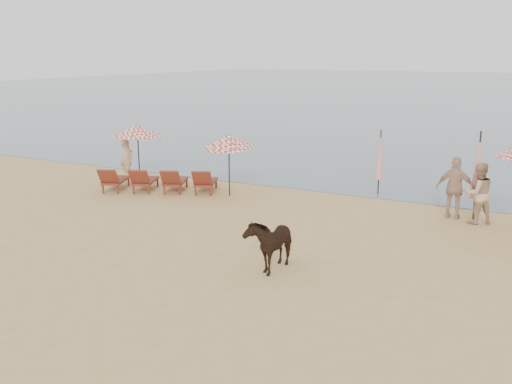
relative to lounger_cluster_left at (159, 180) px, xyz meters
The scene contains 11 objects.
ground 9.02m from the lounger_cluster_left, 55.64° to the right, with size 120.00×120.00×0.00m, color tan.
sea 72.74m from the lounger_cluster_left, 85.99° to the left, with size 160.00×140.00×0.06m, color #51606B.
lounger_cluster_left is the anchor object (origin of this frame).
umbrella_open_left_a 2.52m from the lounger_cluster_left, 147.95° to the left, with size 1.89×1.89×2.16m.
umbrella_open_left_b 2.93m from the lounger_cluster_left, 15.76° to the left, with size 1.71×1.74×2.18m.
umbrella_closed_left 7.68m from the lounger_cluster_left, 24.83° to the left, with size 0.27×0.27×2.25m.
umbrella_closed_right 10.40m from the lounger_cluster_left, ahead, with size 0.32×0.32×2.60m.
cow 8.16m from the lounger_cluster_left, 35.52° to the right, with size 0.67×1.46×1.24m, color black.
beachgoer_left 2.85m from the lounger_cluster_left, 152.47° to the left, with size 0.68×0.45×1.87m, color tan.
beachgoer_right_a 10.41m from the lounger_cluster_left, ahead, with size 0.86×0.67×1.77m, color tan.
beachgoer_right_b 9.79m from the lounger_cluster_left, ahead, with size 1.08×0.45×1.84m, color tan.
Camera 1 is at (6.86, -8.26, 4.74)m, focal length 40.00 mm.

